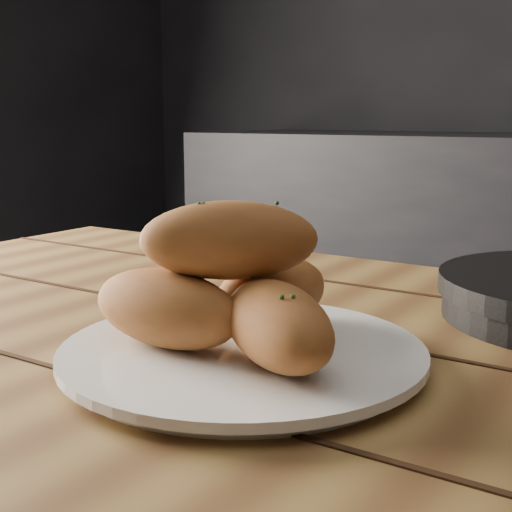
% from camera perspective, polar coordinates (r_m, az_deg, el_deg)
% --- Properties ---
extents(table, '(1.49, 0.92, 0.75)m').
position_cam_1_polar(table, '(0.61, 5.80, -18.36)').
color(table, olive).
rests_on(table, ground).
extents(plate, '(0.30, 0.30, 0.02)m').
position_cam_1_polar(plate, '(0.59, -1.07, -7.96)').
color(plate, white).
rests_on(plate, table).
extents(bread_rolls, '(0.25, 0.22, 0.12)m').
position_cam_1_polar(bread_rolls, '(0.58, -1.69, -2.86)').
color(bread_rolls, '#A15C2C').
rests_on(bread_rolls, plate).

